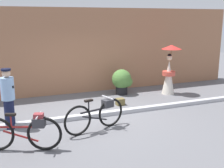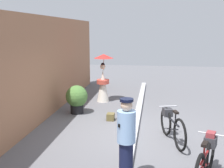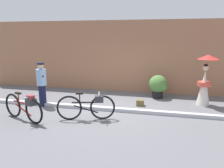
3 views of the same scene
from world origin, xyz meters
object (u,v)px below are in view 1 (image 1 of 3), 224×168
object	(u,v)px
potted_plant_by_door	(122,81)
backpack_on_pavement	(120,102)
bicycle_near_officer	(24,131)
bicycle_far_side	(97,114)
person_with_parasol	(169,70)
person_officer	(8,97)

from	to	relation	value
potted_plant_by_door	backpack_on_pavement	size ratio (longest dim) A/B	3.64
backpack_on_pavement	bicycle_near_officer	bearing A→B (deg)	-144.70
bicycle_near_officer	bicycle_far_side	size ratio (longest dim) A/B	0.99
bicycle_far_side	backpack_on_pavement	xyz separation A→B (m)	(1.42, 1.78, -0.32)
person_with_parasol	bicycle_near_officer	bearing A→B (deg)	-151.83
bicycle_far_side	potted_plant_by_door	xyz separation A→B (m)	(2.03, 3.03, 0.10)
bicycle_near_officer	backpack_on_pavement	distance (m)	4.00
person_officer	backpack_on_pavement	bearing A→B (deg)	13.38
bicycle_far_side	person_officer	xyz separation A→B (m)	(-2.09, 0.95, 0.41)
potted_plant_by_door	bicycle_near_officer	bearing A→B (deg)	-137.43
bicycle_far_side	person_with_parasol	distance (m)	4.47
person_officer	potted_plant_by_door	xyz separation A→B (m)	(4.11, 2.08, -0.32)
bicycle_near_officer	person_with_parasol	world-z (taller)	person_with_parasol
person_officer	backpack_on_pavement	xyz separation A→B (m)	(3.50, 0.83, -0.73)
potted_plant_by_door	backpack_on_pavement	distance (m)	1.45
bicycle_far_side	person_officer	bearing A→B (deg)	155.50
bicycle_near_officer	backpack_on_pavement	bearing A→B (deg)	35.30
bicycle_near_officer	backpack_on_pavement	world-z (taller)	bicycle_near_officer
potted_plant_by_door	bicycle_far_side	bearing A→B (deg)	-123.78
bicycle_near_officer	person_officer	xyz separation A→B (m)	(-0.25, 1.47, 0.40)
bicycle_far_side	backpack_on_pavement	distance (m)	2.30
bicycle_near_officer	potted_plant_by_door	world-z (taller)	potted_plant_by_door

